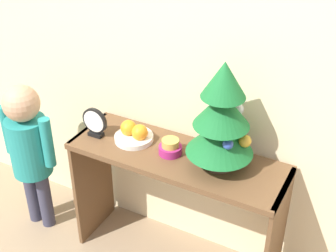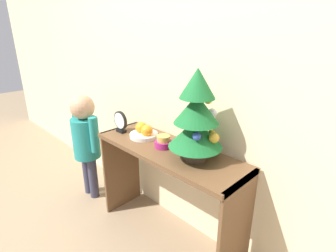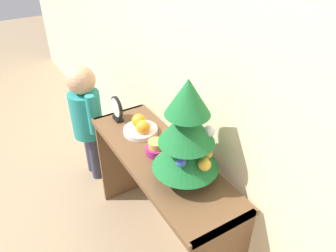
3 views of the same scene
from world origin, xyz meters
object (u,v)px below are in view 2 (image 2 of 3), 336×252
Objects in this scene: fruit_bowl at (144,132)px; singing_bowl at (163,142)px; child_figure at (86,136)px; mini_tree at (196,117)px; desk_clock at (120,122)px.

fruit_bowl is 0.22m from singing_bowl.
child_figure is at bearing -171.64° from singing_bowl.
child_figure is at bearing -172.44° from mini_tree.
child_figure reaches higher than fruit_bowl.
child_figure is (-0.41, -0.08, -0.21)m from desk_clock.
mini_tree is 4.63× the size of singing_bowl.
mini_tree is at bearing 7.56° from child_figure.
mini_tree reaches higher than desk_clock.
singing_bowl is 0.42m from desk_clock.
child_figure reaches higher than desk_clock.
fruit_bowl is 0.65m from child_figure.
desk_clock is at bearing -174.40° from singing_bowl.
mini_tree is 2.67× the size of fruit_bowl.
desk_clock is at bearing 11.10° from child_figure.
child_figure is at bearing -168.90° from desk_clock.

